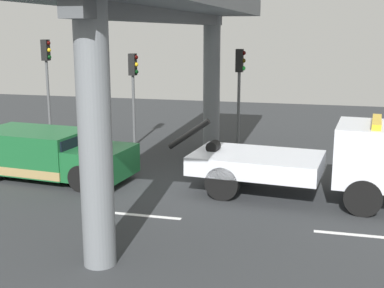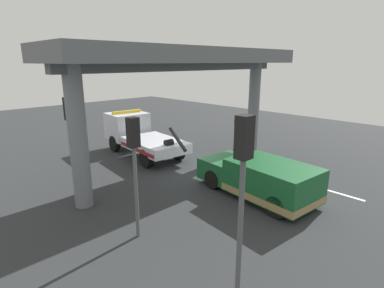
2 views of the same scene
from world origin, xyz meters
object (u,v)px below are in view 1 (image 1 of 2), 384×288
(tow_truck_white, at_px, (322,159))
(traffic_light_far, at_px, (133,79))
(traffic_light_mid, at_px, (240,77))
(towed_van_green, at_px, (48,155))
(traffic_light_near, at_px, (47,68))

(tow_truck_white, distance_m, traffic_light_far, 9.69)
(traffic_light_far, distance_m, traffic_light_mid, 4.50)
(towed_van_green, distance_m, traffic_light_mid, 8.06)
(tow_truck_white, relative_size, traffic_light_mid, 1.78)
(towed_van_green, distance_m, traffic_light_far, 5.87)
(traffic_light_near, height_order, traffic_light_far, traffic_light_near)
(tow_truck_white, relative_size, towed_van_green, 1.36)
(traffic_light_near, xyz_separation_m, traffic_light_mid, (8.50, 0.00, -0.23))
(traffic_light_mid, bearing_deg, tow_truck_white, -58.80)
(traffic_light_far, bearing_deg, traffic_light_mid, 0.00)
(traffic_light_near, distance_m, traffic_light_far, 4.02)
(towed_van_green, height_order, traffic_light_mid, traffic_light_mid)
(traffic_light_far, xyz_separation_m, traffic_light_mid, (4.50, 0.00, 0.16))
(traffic_light_near, distance_m, traffic_light_mid, 8.50)
(towed_van_green, xyz_separation_m, traffic_light_mid, (5.56, 5.39, 2.23))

